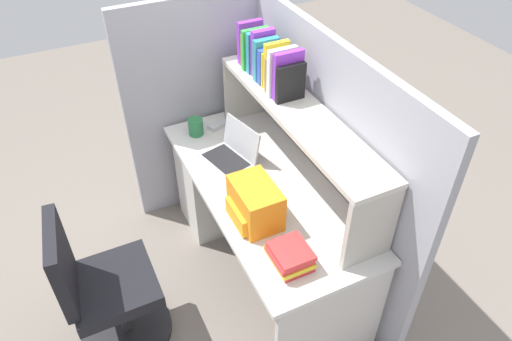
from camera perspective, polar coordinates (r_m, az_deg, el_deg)
The scene contains 13 objects.
ground_plane at distance 3.28m, azimuth 0.80°, elevation -11.22°, with size 8.00×8.00×0.00m, color slate.
desk at distance 3.23m, azimuth -2.19°, elevation -1.83°, with size 1.60×0.70×0.73m.
cubicle_partition_rear at distance 2.88m, azimuth 7.75°, elevation 1.23°, with size 1.84×0.05×1.55m, color #9E9EA8.
cubicle_partition_left at distance 3.34m, azimuth -6.37°, elevation 7.45°, with size 0.05×1.06×1.55m, color #9E9EA8.
overhead_hutch at distance 2.61m, azimuth 4.97°, elevation 5.43°, with size 1.44×0.28×0.45m.
reference_books_on_shelf at distance 2.76m, azimuth 1.53°, elevation 12.90°, with size 0.53×0.18×0.27m.
laptop at distance 2.90m, azimuth -2.80°, elevation 2.16°, with size 0.36×0.32×0.22m.
backpack at distance 2.48m, azimuth -0.19°, elevation -3.96°, with size 0.30×0.23×0.22m.
computer_mouse at distance 3.20m, azimuth -4.72°, elevation 5.30°, with size 0.06×0.10×0.03m, color silver.
paper_cup at distance 2.67m, azimuth -2.64°, elevation -1.66°, with size 0.08×0.08×0.11m, color white.
snack_canister at distance 3.13m, azimuth -7.16°, elevation 5.17°, with size 0.10×0.10×0.11m, color #26723F.
desk_book_stack at distance 2.32m, azimuth 4.05°, elevation -10.09°, with size 0.22×0.18×0.10m.
office_chair at distance 2.78m, azimuth -17.51°, elevation -13.87°, with size 0.52×0.52×0.93m.
Camera 1 is at (1.84, -0.93, 2.55)m, focal length 33.68 mm.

